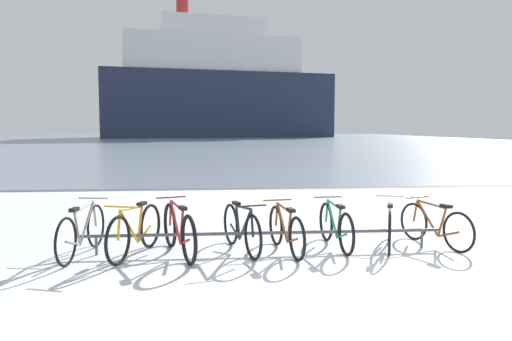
# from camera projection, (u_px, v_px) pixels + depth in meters

# --- Properties ---
(ground) EXTENTS (80.00, 132.00, 0.08)m
(ground) POSITION_uv_depth(u_px,v_px,m) (230.00, 143.00, 58.74)
(ground) COLOR silver
(bike_rack) EXTENTS (5.50, 0.05, 0.31)m
(bike_rack) POSITION_uv_depth(u_px,v_px,m) (264.00, 234.00, 7.48)
(bike_rack) COLOR #4C5156
(bike_rack) RESTS_ON ground
(bicycle_0) EXTENTS (0.46, 1.74, 0.80)m
(bicycle_0) POSITION_uv_depth(u_px,v_px,m) (82.00, 231.00, 7.21)
(bicycle_0) COLOR black
(bicycle_0) RESTS_ON ground
(bicycle_1) EXTENTS (0.64, 1.64, 0.80)m
(bicycle_1) POSITION_uv_depth(u_px,v_px,m) (135.00, 231.00, 7.21)
(bicycle_1) COLOR black
(bicycle_1) RESTS_ON ground
(bicycle_2) EXTENTS (0.67, 1.70, 0.81)m
(bicycle_2) POSITION_uv_depth(u_px,v_px,m) (179.00, 231.00, 7.23)
(bicycle_2) COLOR black
(bicycle_2) RESTS_ON ground
(bicycle_3) EXTENTS (0.59, 1.61, 0.77)m
(bicycle_3) POSITION_uv_depth(u_px,v_px,m) (241.00, 229.00, 7.44)
(bicycle_3) COLOR black
(bicycle_3) RESTS_ON ground
(bicycle_4) EXTENTS (0.47, 1.59, 0.75)m
(bicycle_4) POSITION_uv_depth(u_px,v_px,m) (286.00, 230.00, 7.40)
(bicycle_4) COLOR black
(bicycle_4) RESTS_ON ground
(bicycle_5) EXTENTS (0.46, 1.61, 0.75)m
(bicycle_5) POSITION_uv_depth(u_px,v_px,m) (336.00, 226.00, 7.69)
(bicycle_5) COLOR black
(bicycle_5) RESTS_ON ground
(bicycle_6) EXTENTS (0.65, 1.52, 0.77)m
(bicycle_6) POSITION_uv_depth(u_px,v_px,m) (390.00, 225.00, 7.72)
(bicycle_6) COLOR black
(bicycle_6) RESTS_ON ground
(bicycle_7) EXTENTS (0.64, 1.49, 0.74)m
(bicycle_7) POSITION_uv_depth(u_px,v_px,m) (435.00, 225.00, 7.82)
(bicycle_7) COLOR black
(bicycle_7) RESTS_ON ground
(ferry_ship) EXTENTS (41.34, 19.39, 25.45)m
(ferry_ship) POSITION_uv_depth(u_px,v_px,m) (216.00, 89.00, 87.25)
(ferry_ship) COLOR #232D47
(ferry_ship) RESTS_ON ground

